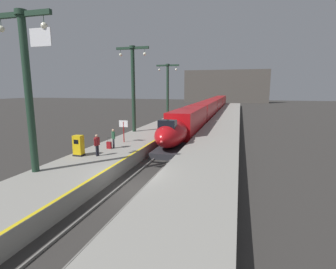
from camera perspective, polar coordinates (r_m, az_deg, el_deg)
name	(u,v)px	position (r m, az deg, el deg)	size (l,w,h in m)	color
ground_plane	(130,189)	(16.62, -8.29, -11.90)	(260.00, 260.00, 0.00)	#33302D
platform_left	(170,125)	(40.57, 0.52, 2.12)	(4.80, 110.00, 1.05)	gray
platform_right	(223,127)	(39.29, 12.01, 1.63)	(4.80, 110.00, 1.05)	gray
platform_left_safety_stripe	(185,122)	(39.98, 3.68, 2.75)	(0.20, 107.80, 0.01)	yellow
rail_main_left	(194,126)	(42.60, 5.77, 1.83)	(0.08, 110.00, 0.12)	slate
rail_main_right	(203,127)	(42.38, 7.77, 1.74)	(0.08, 110.00, 0.12)	slate
highspeed_train_main	(210,108)	(58.14, 9.26, 5.87)	(2.92, 75.45, 3.60)	#B20F14
station_column_near	(28,77)	(17.69, -28.59, 11.10)	(4.00, 0.68, 9.56)	#1E3828
station_column_mid	(133,82)	(31.24, -7.71, 11.52)	(4.00, 0.68, 9.97)	#1E3828
station_column_far	(168,86)	(45.54, -0.08, 10.70)	(4.00, 0.68, 9.27)	#1E3828
passenger_near_edge	(113,137)	(22.88, -11.98, -0.56)	(0.41, 0.46, 1.69)	#23232D
passenger_mid_platform	(97,143)	(20.57, -15.43, -1.91)	(0.32, 0.55, 1.69)	#23232D
rolling_suitcase	(109,145)	(22.96, -12.89, -2.31)	(0.40, 0.22, 0.98)	maroon
ticket_machine_yellow	(79,146)	(21.13, -19.16, -2.49)	(0.76, 0.62, 1.60)	yellow
departure_info_board	(124,127)	(25.26, -9.79, 1.70)	(0.90, 0.10, 2.12)	maroon
terminus_back_wall	(225,86)	(116.23, 12.59, 10.34)	(36.00, 2.00, 14.00)	#4C4742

